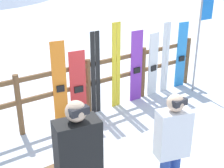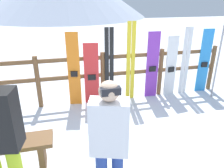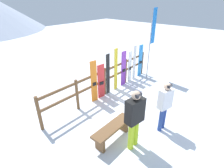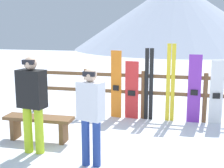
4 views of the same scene
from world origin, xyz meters
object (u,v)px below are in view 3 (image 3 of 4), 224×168
at_px(bench, 113,130).
at_px(snowboard_purple, 124,69).
at_px(person_white, 165,103).
at_px(ski_pair_white, 134,63).
at_px(snowboard_blue, 140,61).
at_px(person_black, 135,117).
at_px(ski_pair_black, 108,75).
at_px(rental_flag, 152,35).
at_px(snowboard_white, 130,67).
at_px(snowboard_orange, 94,82).
at_px(snowboard_red, 101,82).
at_px(ski_pair_yellow, 116,70).

relative_size(bench, snowboard_purple, 0.86).
bearing_deg(person_white, snowboard_purple, 58.56).
height_order(ski_pair_white, snowboard_blue, ski_pair_white).
relative_size(person_black, ski_pair_black, 1.00).
relative_size(person_white, ski_pair_white, 0.96).
bearing_deg(person_white, snowboard_blue, 41.68).
xyz_separation_m(snowboard_blue, rental_flag, (0.16, -0.40, 1.26)).
distance_m(person_black, ski_pair_black, 2.92).
bearing_deg(snowboard_white, snowboard_orange, 180.00).
height_order(person_white, snowboard_blue, snowboard_blue).
height_order(person_white, snowboard_red, person_white).
distance_m(person_black, snowboard_orange, 2.55).
bearing_deg(snowboard_red, ski_pair_black, 0.52).
bearing_deg(snowboard_white, person_black, -143.41).
bearing_deg(ski_pair_yellow, snowboard_purple, -0.37).
xyz_separation_m(person_black, ski_pair_white, (3.55, 2.37, -0.15)).
relative_size(ski_pair_black, rental_flag, 0.53).
xyz_separation_m(ski_pair_black, snowboard_white, (1.48, -0.00, -0.12)).
distance_m(ski_pair_yellow, snowboard_white, 1.01).
distance_m(ski_pair_black, snowboard_purple, 1.01).
bearing_deg(person_black, snowboard_blue, 30.23).
bearing_deg(person_white, person_black, 166.43).
distance_m(ski_pair_black, snowboard_blue, 2.36).
bearing_deg(person_black, snowboard_purple, 41.09).
relative_size(ski_pair_black, snowboard_blue, 1.07).
bearing_deg(snowboard_purple, ski_pair_white, 0.23).
bearing_deg(bench, snowboard_blue, 23.21).
relative_size(ski_pair_black, snowboard_purple, 1.08).
bearing_deg(ski_pair_black, snowboard_red, -179.48).
relative_size(person_black, snowboard_orange, 1.04).
relative_size(ski_pair_yellow, snowboard_white, 1.24).
xyz_separation_m(ski_pair_black, snowboard_blue, (2.36, -0.00, -0.06)).
relative_size(snowboard_purple, ski_pair_white, 0.96).
xyz_separation_m(ski_pair_yellow, ski_pair_white, (1.36, 0.00, -0.08)).
height_order(person_black, snowboard_red, person_black).
bearing_deg(person_black, ski_pair_black, 54.32).
distance_m(snowboard_purple, snowboard_blue, 1.35).
bearing_deg(ski_pair_white, snowboard_red, -179.91).
height_order(person_black, ski_pair_black, person_black).
height_order(snowboard_red, rental_flag, rental_flag).
height_order(bench, snowboard_blue, snowboard_blue).
relative_size(bench, person_white, 0.86).
height_order(snowboard_white, ski_pair_white, ski_pair_white).
distance_m(snowboard_white, rental_flag, 1.72).
xyz_separation_m(person_white, snowboard_white, (2.08, 2.63, -0.19)).
bearing_deg(bench, ski_pair_black, 44.13).
xyz_separation_m(person_black, snowboard_blue, (4.06, 2.36, -0.18)).
relative_size(snowboard_orange, snowboard_white, 1.12).
height_order(person_black, snowboard_purple, person_black).
bearing_deg(snowboard_red, snowboard_blue, 0.00).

